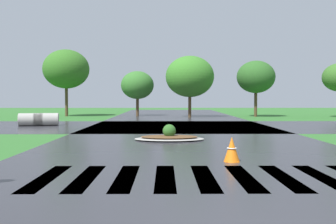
{
  "coord_description": "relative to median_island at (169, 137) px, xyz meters",
  "views": [
    {
      "loc": [
        -0.9,
        -4.66,
        1.84
      ],
      "look_at": [
        -0.76,
        13.7,
        1.12
      ],
      "focal_mm": 40.93,
      "sensor_mm": 36.0,
      "label": 1
    }
  ],
  "objects": [
    {
      "name": "traffic_cone",
      "position": [
        1.71,
        -5.46,
        0.21
      ],
      "size": [
        0.46,
        0.46,
        0.71
      ],
      "color": "orange",
      "rests_on": "ground"
    },
    {
      "name": "drainage_pipe_stack",
      "position": [
        -8.25,
        8.2,
        0.26
      ],
      "size": [
        2.54,
        1.27,
        0.81
      ],
      "color": "#9E9B93",
      "rests_on": "ground"
    },
    {
      "name": "asphalt_cross_road",
      "position": [
        0.72,
        7.72,
        -0.14
      ],
      "size": [
        90.0,
        10.16,
        0.01
      ],
      "primitive_type": "cube",
      "color": "#2B2B30",
      "rests_on": "ground"
    },
    {
      "name": "crosswalk_stripes",
      "position": [
        0.72,
        -7.57,
        -0.14
      ],
      "size": [
        7.65,
        2.98,
        0.01
      ],
      "color": "white",
      "rests_on": "ground"
    },
    {
      "name": "asphalt_roadway",
      "position": [
        0.72,
        -1.58,
        -0.14
      ],
      "size": [
        11.28,
        80.0,
        0.01
      ],
      "primitive_type": "cube",
      "color": "#2B2B30",
      "rests_on": "ground"
    },
    {
      "name": "median_island",
      "position": [
        0.0,
        0.0,
        0.0
      ],
      "size": [
        2.97,
        1.72,
        0.68
      ],
      "color": "#9E9B93",
      "rests_on": "ground"
    },
    {
      "name": "background_treeline",
      "position": [
        3.17,
        19.65,
        3.71
      ],
      "size": [
        35.14,
        6.28,
        6.35
      ],
      "color": "#4C3823",
      "rests_on": "ground"
    }
  ]
}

